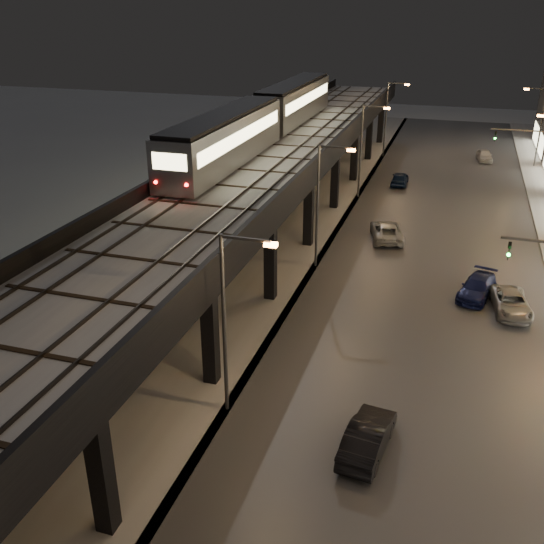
% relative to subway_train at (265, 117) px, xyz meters
% --- Properties ---
extents(road_surface, '(17.00, 120.00, 0.06)m').
position_rel_subway_train_xyz_m(road_surface, '(16.00, -8.08, -8.45)').
color(road_surface, '#46474D').
rests_on(road_surface, ground).
extents(under_viaduct_pavement, '(11.00, 120.00, 0.06)m').
position_rel_subway_train_xyz_m(under_viaduct_pavement, '(2.50, -8.08, -8.45)').
color(under_viaduct_pavement, '#9FA1A8').
rests_on(under_viaduct_pavement, ground).
extents(elevated_viaduct, '(9.00, 100.00, 6.30)m').
position_rel_subway_train_xyz_m(elevated_viaduct, '(2.50, -11.24, -2.87)').
color(elevated_viaduct, black).
rests_on(elevated_viaduct, ground).
extents(viaduct_trackbed, '(8.40, 100.00, 0.32)m').
position_rel_subway_train_xyz_m(viaduct_trackbed, '(2.49, -11.11, -2.10)').
color(viaduct_trackbed, '#B2B7C1').
rests_on(viaduct_trackbed, elevated_viaduct).
extents(viaduct_parapet_streetside, '(0.30, 100.00, 1.10)m').
position_rel_subway_train_xyz_m(viaduct_parapet_streetside, '(6.85, -11.08, -1.63)').
color(viaduct_parapet_streetside, black).
rests_on(viaduct_parapet_streetside, elevated_viaduct).
extents(viaduct_parapet_far, '(0.30, 100.00, 1.10)m').
position_rel_subway_train_xyz_m(viaduct_parapet_far, '(-1.85, -11.08, -1.63)').
color(viaduct_parapet_far, black).
rests_on(viaduct_parapet_far, elevated_viaduct).
extents(streetlight_left_1, '(2.57, 0.28, 9.00)m').
position_rel_subway_train_xyz_m(streetlight_left_1, '(8.07, -30.08, -3.25)').
color(streetlight_left_1, '#38383A').
rests_on(streetlight_left_1, ground).
extents(streetlight_left_2, '(2.57, 0.28, 9.00)m').
position_rel_subway_train_xyz_m(streetlight_left_2, '(8.07, -12.08, -3.25)').
color(streetlight_left_2, '#38383A').
rests_on(streetlight_left_2, ground).
extents(streetlight_left_3, '(2.57, 0.28, 9.00)m').
position_rel_subway_train_xyz_m(streetlight_left_3, '(8.07, 5.92, -3.25)').
color(streetlight_left_3, '#38383A').
rests_on(streetlight_left_3, ground).
extents(streetlight_left_4, '(2.57, 0.28, 9.00)m').
position_rel_subway_train_xyz_m(streetlight_left_4, '(8.07, 23.92, -3.25)').
color(streetlight_left_4, '#38383A').
rests_on(streetlight_left_4, ground).
extents(streetlight_right_4, '(2.56, 0.28, 9.00)m').
position_rel_subway_train_xyz_m(streetlight_right_4, '(25.23, 23.92, -3.25)').
color(streetlight_right_4, '#38383A').
rests_on(streetlight_right_4, ground).
extents(traffic_light_rig_b, '(6.10, 0.34, 7.00)m').
position_rel_subway_train_xyz_m(traffic_light_rig_b, '(24.34, 8.92, -3.98)').
color(traffic_light_rig_b, '#38383A').
rests_on(traffic_light_rig_b, ground).
extents(subway_train, '(3.13, 38.26, 3.75)m').
position_rel_subway_train_xyz_m(subway_train, '(0.00, 0.00, 0.00)').
color(subway_train, gray).
rests_on(subway_train, viaduct_trackbed).
extents(car_near_white, '(2.06, 4.66, 1.49)m').
position_rel_subway_train_xyz_m(car_near_white, '(14.68, -31.06, -7.74)').
color(car_near_white, black).
rests_on(car_near_white, ground).
extents(car_mid_silver, '(3.49, 5.56, 1.43)m').
position_rel_subway_train_xyz_m(car_mid_silver, '(12.05, -5.11, -7.77)').
color(car_mid_silver, '#A5A5A5').
rests_on(car_mid_silver, ground).
extents(car_far_white, '(1.65, 4.08, 1.39)m').
position_rel_subway_train_xyz_m(car_far_white, '(11.26, 11.37, -7.79)').
color(car_far_white, '#0A1632').
rests_on(car_far_white, ground).
extents(car_onc_dark, '(2.67, 4.78, 1.26)m').
position_rel_subway_train_xyz_m(car_onc_dark, '(21.19, -15.56, -7.85)').
color(car_onc_dark, gray).
rests_on(car_onc_dark, ground).
extents(car_onc_white, '(2.88, 4.83, 1.31)m').
position_rel_subway_train_xyz_m(car_onc_white, '(19.15, -13.92, -7.83)').
color(car_onc_white, '#11184E').
rests_on(car_onc_white, ground).
extents(car_onc_red, '(2.13, 4.16, 1.36)m').
position_rel_subway_train_xyz_m(car_onc_red, '(19.88, 25.09, -7.80)').
color(car_onc_red, silver).
rests_on(car_onc_red, ground).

